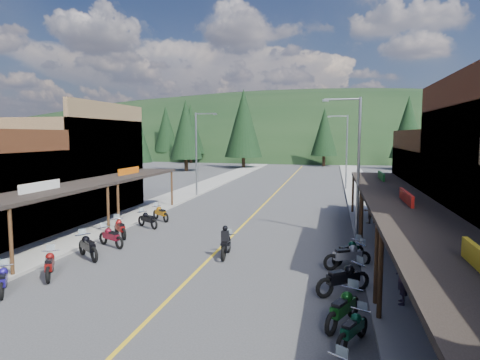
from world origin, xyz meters
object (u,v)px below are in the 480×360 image
Objects in this scene: pine_4 at (408,127)px; bike_west_7 at (50,264)px; pine_7 at (166,129)px; rider_on_bike at (226,244)px; pine_10 at (186,130)px; pine_11 at (458,124)px; shop_west_3 at (66,167)px; bike_east_7 at (343,277)px; pine_9 at (475,131)px; bike_east_6 at (343,307)px; streetlight_3 at (345,149)px; pedestrian_east_b at (369,211)px; bike_east_5 at (353,328)px; pine_0 at (102,132)px; pedestrian_east_a at (403,277)px; pine_2 at (244,123)px; bike_west_12 at (161,213)px; pine_8 at (136,135)px; streetlight_1 at (198,150)px; bike_west_10 at (120,227)px; streetlight_2 at (356,160)px; bike_west_11 at (148,219)px; bike_east_9 at (349,250)px; shop_east_3 at (467,190)px; bike_west_8 at (88,246)px; pine_1 at (191,129)px; pine_3 at (324,132)px; bike_west_9 at (111,236)px; bike_west_6 at (3,279)px; bike_east_8 at (348,255)px.

pine_4 is 5.90× the size of bike_west_7.
rider_on_bike is (32.70, -73.36, -6.59)m from pine_7.
pine_11 is at bearing -17.53° from pine_10.
bike_east_7 is (19.93, -12.54, -2.86)m from shop_west_3.
pine_9 is 52.46m from bike_east_6.
pedestrian_east_b is (1.13, -18.32, -3.49)m from streetlight_3.
pine_11 is 45.76m from bike_east_5.
pine_0 is 5.85× the size of pedestrian_east_a.
bike_west_12 is (4.15, -47.81, -7.41)m from pine_2.
pine_10 is at bearing 68.20° from pine_8.
pine_9 is (30.95, 23.00, 1.92)m from streetlight_1.
bike_west_10 is at bearing -39.08° from shop_west_3.
pine_2 is at bearing 108.73° from streetlight_2.
pine_7 is 6.73× the size of bike_east_5.
pine_2 is 50.80m from bike_west_11.
pedestrian_east_a is (13.88, -9.97, 0.50)m from bike_west_11.
bike_east_6 is 6.77m from bike_east_9.
pine_11 is at bearing 168.56° from pedestrian_east_a.
shop_east_3 reaches higher than bike_west_8.
pine_10 is 6.24× the size of bike_east_5.
pine_7 is 6.65× the size of pedestrian_east_a.
bike_west_12 is (7.94, -1.11, -2.93)m from shop_west_3.
pine_4 is 5.84× the size of bike_west_10.
pine_1 is (-17.05, 48.00, 2.78)m from streetlight_1.
pine_3 reaches higher than pedestrian_east_a.
rider_on_bike reaches higher than bike_west_7.
bike_west_10 is at bearing 167.43° from bike_east_5.
pine_1 is at bearing 154.30° from bike_east_9.
pedestrian_east_b is at bearing 0.99° from shop_west_3.
pedestrian_east_b is at bearing -68.68° from pine_2.
pine_8 reaches higher than streetlight_2.
pine_1 is at bearing 93.81° from pine_8.
pine_1 is at bearing 165.65° from bike_east_7.
pine_1 reaches higher than bike_west_11.
pine_1 reaches higher than shop_west_3.
bike_west_7 reaches higher than bike_west_11.
pine_4 is 60.31m from bike_west_10.
pine_7 is at bearing 143.84° from pine_11.
bike_west_9 is (26.29, -72.83, -6.64)m from pine_7.
bike_west_6 is (0.70, -25.81, -3.90)m from streetlight_1.
rider_on_bike is at bearing -79.06° from pine_2.
pine_10 is at bearing 173.21° from pine_9.
bike_east_7 is at bearing -60.60° from streetlight_1.
pedestrian_east_a reaches higher than bike_west_8.
streetlight_1 is 3.89× the size of bike_west_11.
bike_east_8 reaches higher than bike_west_6.
streetlight_2 is at bearing 111.67° from bike_east_6.
bike_west_10 is 13.95m from bike_east_7.
pine_3 is at bearing -15.52° from pine_7.
streetlight_2 is 3.44× the size of bike_east_7.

